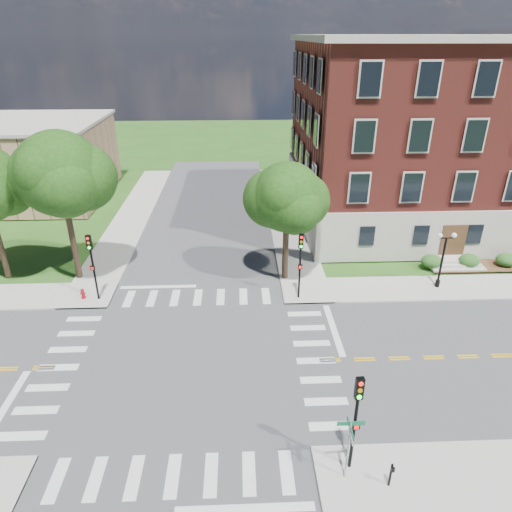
{
  "coord_description": "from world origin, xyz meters",
  "views": [
    {
      "loc": [
        2.95,
        -20.44,
        16.7
      ],
      "look_at": [
        4.09,
        7.14,
        3.2
      ],
      "focal_mm": 32.0,
      "sensor_mm": 36.0,
      "label": 1
    }
  ],
  "objects_px": {
    "push_button_post": "(391,474)",
    "street_sign_pole": "(349,438)",
    "twin_lamp_west": "(443,257)",
    "traffic_signal_se": "(356,413)",
    "traffic_signal_nw": "(92,259)",
    "fire_hydrant": "(83,294)",
    "traffic_signal_ne": "(300,258)"
  },
  "relations": [
    {
      "from": "traffic_signal_nw",
      "to": "fire_hydrant",
      "type": "distance_m",
      "value": 2.93
    },
    {
      "from": "traffic_signal_nw",
      "to": "push_button_post",
      "type": "relative_size",
      "value": 4.0
    },
    {
      "from": "fire_hydrant",
      "to": "traffic_signal_se",
      "type": "bearing_deg",
      "value": -42.99
    },
    {
      "from": "traffic_signal_se",
      "to": "twin_lamp_west",
      "type": "xyz_separation_m",
      "value": [
        9.84,
        14.97,
        -0.66
      ]
    },
    {
      "from": "twin_lamp_west",
      "to": "push_button_post",
      "type": "relative_size",
      "value": 3.53
    },
    {
      "from": "traffic_signal_nw",
      "to": "twin_lamp_west",
      "type": "distance_m",
      "value": 24.2
    },
    {
      "from": "traffic_signal_nw",
      "to": "push_button_post",
      "type": "bearing_deg",
      "value": -44.05
    },
    {
      "from": "street_sign_pole",
      "to": "fire_hydrant",
      "type": "distance_m",
      "value": 21.26
    },
    {
      "from": "street_sign_pole",
      "to": "traffic_signal_se",
      "type": "bearing_deg",
      "value": 57.35
    },
    {
      "from": "street_sign_pole",
      "to": "push_button_post",
      "type": "distance_m",
      "value": 2.33
    },
    {
      "from": "traffic_signal_se",
      "to": "traffic_signal_nw",
      "type": "distance_m",
      "value": 20.22
    },
    {
      "from": "twin_lamp_west",
      "to": "push_button_post",
      "type": "height_order",
      "value": "twin_lamp_west"
    },
    {
      "from": "traffic_signal_se",
      "to": "traffic_signal_nw",
      "type": "relative_size",
      "value": 1.0
    },
    {
      "from": "traffic_signal_nw",
      "to": "fire_hydrant",
      "type": "relative_size",
      "value": 6.4
    },
    {
      "from": "twin_lamp_west",
      "to": "fire_hydrant",
      "type": "distance_m",
      "value": 25.34
    },
    {
      "from": "twin_lamp_west",
      "to": "traffic_signal_ne",
      "type": "bearing_deg",
      "value": -173.8
    },
    {
      "from": "traffic_signal_se",
      "to": "street_sign_pole",
      "type": "distance_m",
      "value": 1.05
    },
    {
      "from": "traffic_signal_se",
      "to": "twin_lamp_west",
      "type": "height_order",
      "value": "traffic_signal_se"
    },
    {
      "from": "street_sign_pole",
      "to": "push_button_post",
      "type": "bearing_deg",
      "value": -16.09
    },
    {
      "from": "twin_lamp_west",
      "to": "street_sign_pole",
      "type": "height_order",
      "value": "twin_lamp_west"
    },
    {
      "from": "twin_lamp_west",
      "to": "fire_hydrant",
      "type": "relative_size",
      "value": 5.64
    },
    {
      "from": "traffic_signal_ne",
      "to": "street_sign_pole",
      "type": "xyz_separation_m",
      "value": [
        0.13,
        -14.34,
        -0.88
      ]
    },
    {
      "from": "push_button_post",
      "to": "street_sign_pole",
      "type": "bearing_deg",
      "value": 163.91
    },
    {
      "from": "twin_lamp_west",
      "to": "traffic_signal_se",
      "type": "bearing_deg",
      "value": -123.31
    },
    {
      "from": "fire_hydrant",
      "to": "street_sign_pole",
      "type": "bearing_deg",
      "value": -44.52
    },
    {
      "from": "twin_lamp_west",
      "to": "push_button_post",
      "type": "xyz_separation_m",
      "value": [
        -8.44,
        -15.95,
        -1.73
      ]
    },
    {
      "from": "traffic_signal_se",
      "to": "traffic_signal_nw",
      "type": "bearing_deg",
      "value": 135.19
    },
    {
      "from": "traffic_signal_ne",
      "to": "push_button_post",
      "type": "height_order",
      "value": "traffic_signal_ne"
    },
    {
      "from": "traffic_signal_nw",
      "to": "fire_hydrant",
      "type": "xyz_separation_m",
      "value": [
        -1.07,
        0.12,
        -2.72
      ]
    },
    {
      "from": "push_button_post",
      "to": "fire_hydrant",
      "type": "height_order",
      "value": "push_button_post"
    },
    {
      "from": "traffic_signal_nw",
      "to": "twin_lamp_west",
      "type": "bearing_deg",
      "value": 1.72
    },
    {
      "from": "traffic_signal_se",
      "to": "traffic_signal_nw",
      "type": "height_order",
      "value": "same"
    }
  ]
}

